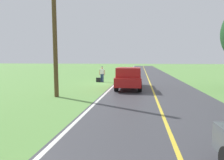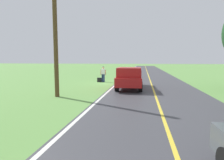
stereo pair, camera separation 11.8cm
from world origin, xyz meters
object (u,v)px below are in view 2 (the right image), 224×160
object	(u,v)px
utility_pole_roadside	(55,35)
hitchhiker_walking	(103,73)
suitcase_carried	(99,80)
pickup_truck_passing	(129,77)

from	to	relation	value
utility_pole_roadside	hitchhiker_walking	bearing A→B (deg)	-98.55
hitchhiker_walking	suitcase_carried	bearing A→B (deg)	11.38
pickup_truck_passing	utility_pole_roadside	distance (m)	6.89
suitcase_carried	utility_pole_roadside	xyz separation A→B (m)	(0.89, 8.61, 3.81)
hitchhiker_walking	utility_pole_roadside	world-z (taller)	utility_pole_roadside
hitchhiker_walking	pickup_truck_passing	distance (m)	5.51
hitchhiker_walking	suitcase_carried	distance (m)	0.85
pickup_truck_passing	suitcase_carried	bearing A→B (deg)	-50.66
suitcase_carried	pickup_truck_passing	world-z (taller)	pickup_truck_passing
pickup_truck_passing	utility_pole_roadside	bearing A→B (deg)	43.07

